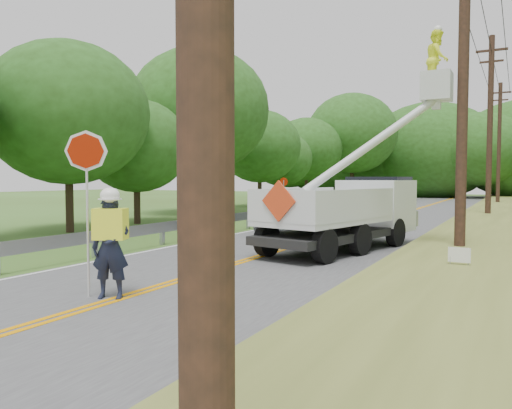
% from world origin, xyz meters
% --- Properties ---
extents(ground, '(140.00, 140.00, 0.00)m').
position_xyz_m(ground, '(0.00, 0.00, 0.00)').
color(ground, '#3B541D').
rests_on(ground, ground).
extents(road, '(7.20, 96.00, 0.03)m').
position_xyz_m(road, '(0.00, 14.00, 0.01)').
color(road, '#454547').
rests_on(road, ground).
extents(guardrail, '(0.18, 48.00, 0.77)m').
position_xyz_m(guardrail, '(-4.02, 14.91, 0.55)').
color(guardrail, '#919699').
rests_on(guardrail, ground).
extents(utility_poles, '(1.60, 43.30, 10.00)m').
position_xyz_m(utility_poles, '(5.00, 17.02, 5.27)').
color(utility_poles, black).
rests_on(utility_poles, ground).
extents(treeline_left, '(11.18, 56.59, 11.05)m').
position_xyz_m(treeline_left, '(-10.44, 32.10, 5.97)').
color(treeline_left, '#332319').
rests_on(treeline_left, ground).
extents(treeline_horizon, '(55.94, 14.53, 11.72)m').
position_xyz_m(treeline_horizon, '(-0.40, 56.38, 5.50)').
color(treeline_horizon, '#264A17').
rests_on(treeline_horizon, ground).
extents(flagger, '(1.11, 0.76, 3.08)m').
position_xyz_m(flagger, '(-0.15, 0.57, 1.12)').
color(flagger, '#191E33').
rests_on(flagger, road).
extents(bucket_truck, '(4.80, 6.82, 6.45)m').
position_xyz_m(bucket_truck, '(2.04, 9.35, 1.49)').
color(bucket_truck, black).
rests_on(bucket_truck, road).
extents(suv_silver, '(2.90, 5.58, 1.50)m').
position_xyz_m(suv_silver, '(-1.53, 12.99, 0.77)').
color(suv_silver, '#A2A6A9').
rests_on(suv_silver, road).
extents(suv_darkgrey, '(2.50, 5.51, 1.57)m').
position_xyz_m(suv_darkgrey, '(-1.66, 23.85, 0.80)').
color(suv_darkgrey, '#363A3E').
rests_on(suv_darkgrey, road).
extents(stop_sign_permanent, '(0.49, 0.07, 2.29)m').
position_xyz_m(stop_sign_permanent, '(-5.07, 18.86, 1.49)').
color(stop_sign_permanent, '#919699').
rests_on(stop_sign_permanent, ground).
extents(yard_sign, '(0.47, 0.04, 0.68)m').
position_xyz_m(yard_sign, '(5.32, 5.66, 0.49)').
color(yard_sign, white).
rests_on(yard_sign, ground).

